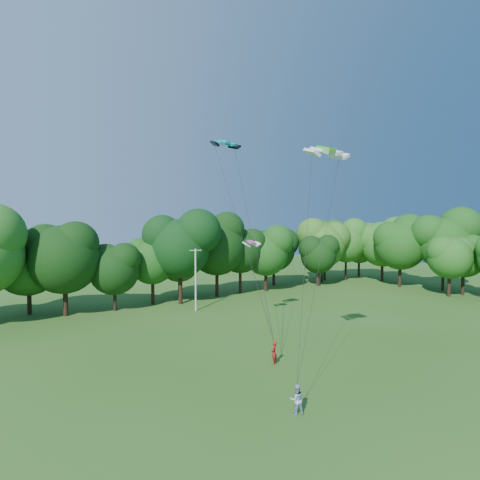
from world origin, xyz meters
TOP-DOWN VIEW (x-y plane):
  - ground at (0.00, 0.00)m, footprint 160.00×160.00m
  - utility_pole at (5.92, 29.05)m, footprint 1.55×0.29m
  - kite_flyer_left at (3.31, 10.11)m, footprint 0.77×0.76m
  - kite_flyer_right at (-0.30, 3.44)m, footprint 1.04×0.94m
  - kite_teal at (2.04, 15.43)m, footprint 2.64×1.32m
  - kite_green at (4.32, 5.83)m, footprint 3.15×1.56m
  - kite_pink at (8.09, 20.08)m, footprint 1.91×1.00m
  - tree_back_center at (5.97, 33.73)m, footprint 8.72×8.72m
  - tree_back_east at (34.68, 35.81)m, footprint 9.00×9.00m
  - tree_flank_east at (41.21, 16.47)m, footprint 6.78×6.78m

SIDE VIEW (x-z plane):
  - ground at x=0.00m, z-range 0.00..0.00m
  - kite_flyer_right at x=-0.30m, z-range 0.00..1.76m
  - kite_flyer_left at x=3.31m, z-range 0.00..1.80m
  - utility_pole at x=5.92m, z-range 0.12..7.88m
  - tree_flank_east at x=41.21m, z-range 1.22..11.09m
  - tree_back_center at x=5.97m, z-range 1.58..14.26m
  - tree_back_east at x=34.68m, z-range 1.63..14.72m
  - kite_pink at x=8.09m, z-range 8.76..9.15m
  - kite_green at x=4.32m, z-range 15.84..16.44m
  - kite_teal at x=2.04m, z-range 17.78..18.28m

